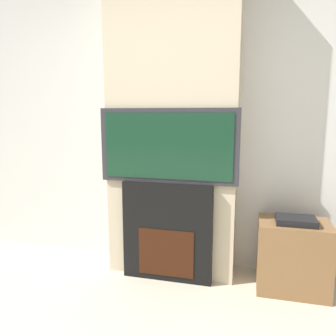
{
  "coord_description": "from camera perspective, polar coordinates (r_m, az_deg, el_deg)",
  "views": [
    {
      "loc": [
        0.65,
        -0.88,
        1.39
      ],
      "look_at": [
        0.0,
        1.65,
        0.95
      ],
      "focal_mm": 35.0,
      "sensor_mm": 36.0,
      "label": 1
    }
  ],
  "objects": [
    {
      "name": "wall_back",
      "position": [
        2.99,
        1.81,
        8.73
      ],
      "size": [
        6.0,
        0.06,
        2.7
      ],
      "color": "silver",
      "rests_on": "ground_plane"
    },
    {
      "name": "chimney_breast",
      "position": [
        2.79,
        0.89,
        8.68
      ],
      "size": [
        1.08,
        0.35,
        2.7
      ],
      "color": "beige",
      "rests_on": "ground_plane"
    },
    {
      "name": "fireplace",
      "position": [
        2.79,
        -0.01,
        -10.97
      ],
      "size": [
        0.75,
        0.15,
        0.83
      ],
      "color": "black",
      "rests_on": "ground_plane"
    },
    {
      "name": "television",
      "position": [
        2.63,
        -0.02,
        3.86
      ],
      "size": [
        1.13,
        0.07,
        0.6
      ],
      "color": "#2D2D33",
      "rests_on": "fireplace"
    },
    {
      "name": "media_stand",
      "position": [
        2.84,
        20.9,
        -13.98
      ],
      "size": [
        0.54,
        0.38,
        0.61
      ],
      "color": "brown",
      "rests_on": "ground_plane"
    }
  ]
}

